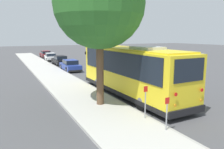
# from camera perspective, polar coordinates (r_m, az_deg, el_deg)

# --- Properties ---
(ground_plane) EXTENTS (160.00, 160.00, 0.00)m
(ground_plane) POSITION_cam_1_polar(r_m,az_deg,el_deg) (16.84, 2.31, -4.23)
(ground_plane) COLOR #474749
(sidewalk_slab) EXTENTS (80.00, 3.34, 0.15)m
(sidewalk_slab) POSITION_cam_1_polar(r_m,az_deg,el_deg) (15.50, -8.61, -5.32)
(sidewalk_slab) COLOR #B2AFA8
(sidewalk_slab) RESTS_ON ground
(curb_strip) EXTENTS (80.00, 0.14, 0.15)m
(curb_strip) POSITION_cam_1_polar(r_m,az_deg,el_deg) (16.11, -2.72, -4.62)
(curb_strip) COLOR #9D9A94
(curb_strip) RESTS_ON ground
(shuttle_bus) EXTENTS (10.68, 2.87, 3.52)m
(shuttle_bus) POSITION_cam_1_polar(r_m,az_deg,el_deg) (15.16, 4.77, 1.44)
(shuttle_bus) COLOR yellow
(shuttle_bus) RESTS_ON ground
(parked_sedan_blue) EXTENTS (4.57, 1.82, 1.31)m
(parked_sedan_blue) POSITION_cam_1_polar(r_m,az_deg,el_deg) (26.78, -10.85, 2.32)
(parked_sedan_blue) COLOR navy
(parked_sedan_blue) RESTS_ON ground
(parked_sedan_black) EXTENTS (4.36, 1.79, 1.30)m
(parked_sedan_black) POSITION_cam_1_polar(r_m,az_deg,el_deg) (32.51, -13.36, 3.57)
(parked_sedan_black) COLOR black
(parked_sedan_black) RESTS_ON ground
(parked_sedan_white) EXTENTS (4.33, 1.90, 1.30)m
(parked_sedan_white) POSITION_cam_1_polar(r_m,az_deg,el_deg) (38.02, -15.77, 4.38)
(parked_sedan_white) COLOR silver
(parked_sedan_white) RESTS_ON ground
(parked_sedan_maroon) EXTENTS (4.35, 1.75, 1.29)m
(parked_sedan_maroon) POSITION_cam_1_polar(r_m,az_deg,el_deg) (43.85, -16.94, 5.04)
(parked_sedan_maroon) COLOR maroon
(parked_sedan_maroon) RESTS_ON ground
(sign_post_near) EXTENTS (0.06, 0.22, 1.45)m
(sign_post_near) POSITION_cam_1_polar(r_m,az_deg,el_deg) (9.76, 14.10, -9.81)
(sign_post_near) COLOR gray
(sign_post_near) RESTS_ON sidewalk_slab
(sign_post_far) EXTENTS (0.06, 0.22, 1.62)m
(sign_post_far) POSITION_cam_1_polar(r_m,az_deg,el_deg) (10.88, 8.71, -7.06)
(sign_post_far) COLOR gray
(sign_post_far) RESTS_ON sidewalk_slab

